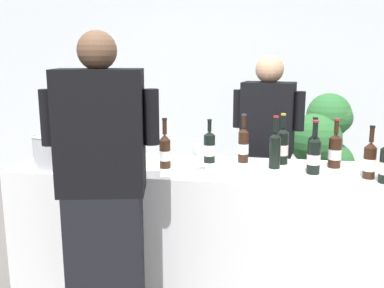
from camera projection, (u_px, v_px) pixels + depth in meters
The scene contains 18 objects.
wall_back at pixel (236, 73), 5.20m from camera, with size 8.00×0.10×2.80m, color silver.
counter at pixel (206, 233), 2.88m from camera, with size 2.52×0.64×0.91m, color white.
wine_bottle_0 at pixel (275, 148), 2.74m from camera, with size 0.07×0.07×0.34m.
wine_bottle_1 at pixel (314, 155), 2.62m from camera, with size 0.08×0.08×0.33m.
wine_bottle_2 at pixel (370, 160), 2.52m from camera, with size 0.07×0.07×0.31m.
wine_bottle_3 at pixel (335, 150), 2.76m from camera, with size 0.08×0.08×0.32m.
wine_bottle_4 at pixel (165, 151), 2.75m from camera, with size 0.07×0.07×0.32m.
wine_bottle_5 at pixel (109, 151), 2.68m from camera, with size 0.07×0.07×0.34m.
wine_bottle_6 at pixel (126, 145), 2.85m from camera, with size 0.08×0.08×0.34m.
wine_bottle_7 at pixel (210, 147), 2.90m from camera, with size 0.08×0.08×0.29m.
wine_bottle_8 at pixel (314, 148), 2.78m from camera, with size 0.07×0.07×0.32m.
wine_bottle_9 at pixel (282, 146), 2.86m from camera, with size 0.08×0.08×0.34m.
wine_bottle_10 at pixel (243, 145), 2.90m from camera, with size 0.07×0.07×0.33m.
wine_glass at pixel (199, 151), 2.67m from camera, with size 0.08×0.08×0.18m.
ice_bucket at pixel (53, 151), 2.76m from camera, with size 0.25×0.25×0.22m.
person_server at pixel (266, 162), 3.39m from camera, with size 0.54×0.30×1.62m.
person_guest at pixel (104, 206), 2.26m from camera, with size 0.58×0.32×1.74m.
potted_shrub at pixel (325, 149), 3.98m from camera, with size 0.63×0.64×1.28m.
Camera 1 is at (0.36, -2.68, 1.62)m, focal length 40.37 mm.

